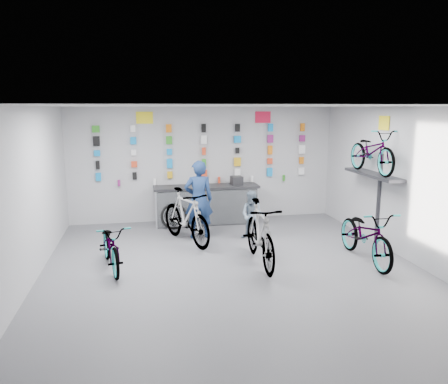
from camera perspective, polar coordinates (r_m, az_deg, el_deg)
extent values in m
plane|color=#56565B|center=(8.11, 1.45, -10.53)|extent=(8.00, 8.00, 0.00)
plane|color=white|center=(7.54, 1.57, 11.18)|extent=(8.00, 8.00, 0.00)
plane|color=silver|center=(11.58, -2.68, 3.66)|extent=(7.00, 0.00, 7.00)
plane|color=silver|center=(4.01, 13.87, -10.89)|extent=(7.00, 0.00, 7.00)
plane|color=silver|center=(7.76, -24.67, -0.99)|extent=(0.00, 8.00, 8.00)
plane|color=silver|center=(9.08, 23.63, 0.72)|extent=(0.00, 8.00, 8.00)
cube|color=black|center=(11.32, -2.31, -1.91)|extent=(2.60, 0.60, 0.90)
cube|color=silver|center=(11.03, -2.09, -2.10)|extent=(2.60, 0.02, 0.90)
cube|color=silver|center=(10.92, -8.85, -2.36)|extent=(0.04, 0.04, 0.96)
cube|color=silver|center=(11.29, 4.45, -1.81)|extent=(0.04, 0.04, 0.96)
cube|color=black|center=(11.22, -2.33, 0.68)|extent=(2.70, 0.66, 0.06)
cube|color=#108ADB|center=(11.49, -16.08, 1.92)|extent=(0.13, 0.06, 0.21)
cube|color=black|center=(11.44, -11.59, 2.09)|extent=(0.11, 0.06, 0.19)
cube|color=gold|center=(11.46, -7.08, 2.24)|extent=(0.13, 0.06, 0.17)
cube|color=red|center=(11.54, -2.62, 2.38)|extent=(0.15, 0.06, 0.22)
cube|color=white|center=(11.70, 1.75, 2.51)|extent=(0.15, 0.06, 0.23)
cube|color=#108ADB|center=(11.93, 5.98, 2.61)|extent=(0.15, 0.06, 0.23)
cube|color=white|center=(12.22, 10.03, 2.70)|extent=(0.17, 0.06, 0.18)
cube|color=black|center=(11.45, -16.16, 3.40)|extent=(0.09, 0.06, 0.22)
cube|color=red|center=(11.39, -11.65, 3.58)|extent=(0.15, 0.06, 0.15)
cube|color=#108ADB|center=(11.41, -7.12, 3.73)|extent=(0.14, 0.06, 0.24)
cube|color=#319323|center=(11.50, -2.63, 3.86)|extent=(0.10, 0.06, 0.20)
cube|color=gold|center=(11.66, 1.76, 3.96)|extent=(0.18, 0.06, 0.23)
cube|color=red|center=(11.89, 6.01, 4.04)|extent=(0.14, 0.06, 0.15)
cube|color=orange|center=(12.18, 10.08, 4.10)|extent=(0.12, 0.06, 0.19)
cube|color=#108ADB|center=(11.41, -16.24, 4.89)|extent=(0.15, 0.06, 0.14)
cube|color=white|center=(11.36, -11.71, 5.08)|extent=(0.13, 0.06, 0.14)
cube|color=#108ADB|center=(11.38, -7.16, 5.23)|extent=(0.13, 0.06, 0.15)
cube|color=red|center=(11.47, -2.65, 5.35)|extent=(0.09, 0.06, 0.20)
cube|color=black|center=(11.63, 1.77, 5.43)|extent=(0.10, 0.06, 0.15)
cube|color=orange|center=(11.86, 6.04, 5.48)|extent=(0.12, 0.06, 0.24)
cube|color=white|center=(12.15, 10.13, 5.50)|extent=(0.18, 0.06, 0.23)
cube|color=black|center=(11.39, -16.32, 6.39)|extent=(0.16, 0.06, 0.24)
cube|color=#108ADB|center=(11.33, -11.77, 6.58)|extent=(0.15, 0.06, 0.18)
cube|color=#319323|center=(11.35, -7.19, 6.73)|extent=(0.15, 0.06, 0.20)
cube|color=white|center=(11.45, -2.66, 6.84)|extent=(0.15, 0.06, 0.22)
cube|color=#108ADB|center=(11.61, 1.78, 6.90)|extent=(0.18, 0.06, 0.18)
cube|color=#8D2270|center=(11.83, 6.07, 6.93)|extent=(0.16, 0.06, 0.21)
cube|color=#8D2270|center=(12.12, 10.17, 6.91)|extent=(0.15, 0.06, 0.17)
cube|color=#319323|center=(11.37, -16.41, 7.90)|extent=(0.18, 0.06, 0.17)
cube|color=white|center=(11.32, -11.83, 8.10)|extent=(0.12, 0.06, 0.16)
cube|color=orange|center=(11.34, -7.23, 8.25)|extent=(0.14, 0.06, 0.21)
cube|color=black|center=(11.43, -2.67, 8.34)|extent=(0.11, 0.06, 0.22)
cube|color=black|center=(11.59, 1.78, 8.38)|extent=(0.12, 0.06, 0.20)
cube|color=#108ADB|center=(11.81, 6.10, 8.38)|extent=(0.13, 0.06, 0.21)
cube|color=orange|center=(12.10, 10.22, 8.33)|extent=(0.11, 0.06, 0.21)
cylinder|color=#8D2270|center=(11.46, -13.56, 1.16)|extent=(0.07, 0.07, 0.16)
cylinder|color=white|center=(11.44, -9.06, 1.32)|extent=(0.07, 0.07, 0.16)
cylinder|color=red|center=(11.61, -0.64, 1.60)|extent=(0.07, 0.07, 0.16)
cylinder|color=white|center=(11.80, 3.66, 1.72)|extent=(0.07, 0.07, 0.16)
cylinder|color=#319323|center=(12.06, 7.81, 1.84)|extent=(0.07, 0.07, 0.16)
cube|color=#333338|center=(9.98, 18.86, 2.18)|extent=(0.38, 1.90, 0.06)
cube|color=#333338|center=(10.16, 19.55, -0.86)|extent=(0.04, 0.10, 2.00)
cube|color=yellow|center=(11.36, -10.34, 9.53)|extent=(0.42, 0.02, 0.30)
cube|color=red|center=(11.80, 5.11, 9.71)|extent=(0.42, 0.02, 0.30)
cube|color=yellow|center=(9.97, 20.16, 8.46)|extent=(0.02, 0.40, 0.30)
imported|color=gray|center=(8.44, -14.53, -6.79)|extent=(0.94, 1.79, 0.90)
imported|color=gray|center=(8.37, 4.73, -5.45)|extent=(0.62, 2.05, 1.23)
imported|color=gray|center=(8.98, 18.05, -5.33)|extent=(0.75, 2.05, 1.07)
imported|color=gray|center=(9.72, -5.00, -3.18)|extent=(1.32, 2.07, 1.21)
imported|color=gray|center=(9.89, 18.78, 5.06)|extent=(0.63, 1.80, 0.95)
imported|color=navy|center=(10.01, -3.33, -0.99)|extent=(0.66, 0.44, 1.80)
imported|color=slate|center=(9.95, 3.73, -3.07)|extent=(0.69, 0.66, 1.13)
torus|color=black|center=(10.90, -6.55, -3.18)|extent=(0.66, 0.21, 0.66)
torus|color=silver|center=(10.90, -6.55, -3.18)|extent=(0.54, 0.14, 0.53)
cube|color=black|center=(11.34, 1.65, 1.51)|extent=(0.30, 0.32, 0.22)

